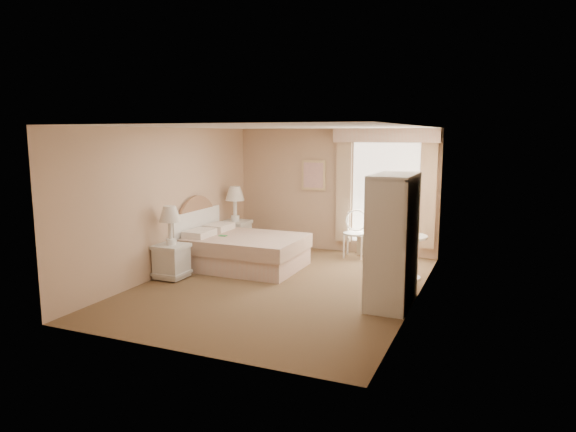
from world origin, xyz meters
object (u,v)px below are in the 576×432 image
at_px(bed, 241,249).
at_px(cafe_chair, 355,230).
at_px(nightstand_near, 171,252).
at_px(nightstand_far, 235,227).
at_px(round_table, 406,250).
at_px(armoire, 393,251).

height_order(bed, cafe_chair, bed).
height_order(nightstand_near, nightstand_far, nightstand_far).
distance_m(round_table, armoire, 1.45).
bearing_deg(cafe_chair, armoire, -68.26).
xyz_separation_m(bed, nightstand_far, (-0.71, 1.10, 0.17)).
bearing_deg(nightstand_far, armoire, -29.79).
xyz_separation_m(bed, nightstand_near, (-0.71, -1.12, 0.13)).
xyz_separation_m(bed, round_table, (2.88, 0.43, 0.16)).
relative_size(round_table, armoire, 0.39).
bearing_deg(armoire, bed, 161.32).
xyz_separation_m(round_table, armoire, (0.06, -1.42, 0.28)).
xyz_separation_m(round_table, cafe_chair, (-1.20, 1.19, 0.05)).
distance_m(bed, armoire, 3.13).
height_order(nightstand_near, armoire, armoire).
bearing_deg(cafe_chair, nightstand_near, -135.22).
distance_m(nightstand_near, round_table, 3.91).
bearing_deg(cafe_chair, bed, -140.10).
bearing_deg(nightstand_near, bed, 57.45).
relative_size(nightstand_near, armoire, 0.65).
distance_m(nightstand_near, nightstand_far, 2.21).
bearing_deg(cafe_chair, nightstand_far, -171.77).
bearing_deg(round_table, armoire, -87.48).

